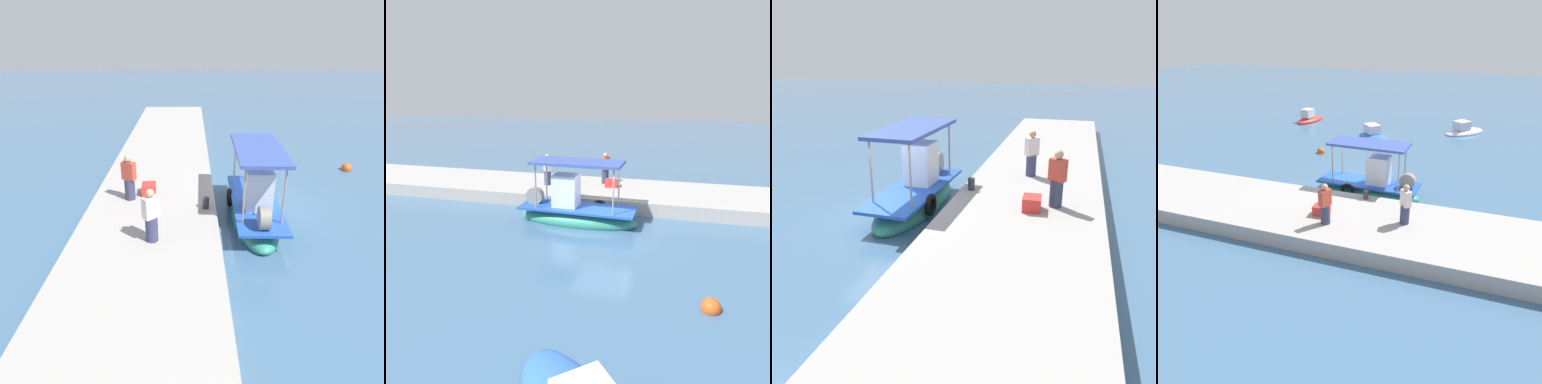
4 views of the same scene
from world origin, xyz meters
TOP-DOWN VIEW (x-y plane):
  - ground_plane at (0.00, 0.00)m, footprint 120.00×120.00m
  - dock_quay at (0.00, -4.42)m, footprint 36.00×4.76m
  - main_fishing_boat at (1.43, -0.54)m, footprint 5.51×1.91m
  - fisherman_near_bollard at (0.99, -5.33)m, footprint 0.52×0.57m
  - fisherman_by_crate at (4.07, -4.19)m, footprint 0.55×0.55m
  - mooring_bollard at (1.81, -2.42)m, footprint 0.24×0.24m
  - cargo_crate at (0.50, -4.65)m, footprint 0.70×0.58m
  - marker_buoy at (-4.01, 5.19)m, footprint 0.54×0.54m

SIDE VIEW (x-z plane):
  - ground_plane at x=0.00m, z-range 0.00..0.00m
  - marker_buoy at x=-4.01m, z-range -0.16..0.38m
  - dock_quay at x=0.00m, z-range 0.00..0.68m
  - main_fishing_boat at x=1.43m, z-range -1.07..2.14m
  - mooring_bollard at x=1.81m, z-range 0.68..1.09m
  - cargo_crate at x=0.50m, z-range 0.68..1.10m
  - fisherman_by_crate at x=4.07m, z-range 0.59..2.34m
  - fisherman_near_bollard at x=0.99m, z-range 0.59..2.37m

